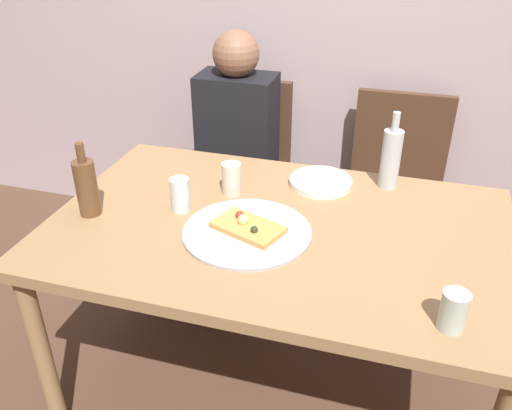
{
  "coord_description": "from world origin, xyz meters",
  "views": [
    {
      "loc": [
        0.35,
        -1.44,
        1.66
      ],
      "look_at": [
        -0.08,
        0.02,
        0.78
      ],
      "focal_mm": 37.41,
      "sensor_mm": 36.0,
      "label": 1
    }
  ],
  "objects_px": {
    "wine_bottle": "(391,158)",
    "chair_left": "(242,161)",
    "pizza_tray": "(247,232)",
    "beer_bottle": "(87,187)",
    "chair_right": "(395,181)",
    "pizza_slice_last": "(247,226)",
    "tumbler_far": "(232,179)",
    "guest_in_sweater": "(232,150)",
    "wine_glass": "(453,311)",
    "plate_stack": "(321,182)",
    "dining_table": "(278,244)",
    "tumbler_near": "(180,194)"
  },
  "relations": [
    {
      "from": "chair_left",
      "to": "wine_bottle",
      "type": "bearing_deg",
      "value": 145.81
    },
    {
      "from": "beer_bottle",
      "to": "tumbler_far",
      "type": "xyz_separation_m",
      "value": [
        0.41,
        0.27,
        -0.04
      ]
    },
    {
      "from": "pizza_tray",
      "to": "beer_bottle",
      "type": "xyz_separation_m",
      "value": [
        -0.55,
        -0.03,
        0.1
      ]
    },
    {
      "from": "pizza_slice_last",
      "to": "plate_stack",
      "type": "distance_m",
      "value": 0.42
    },
    {
      "from": "dining_table",
      "to": "pizza_slice_last",
      "type": "relative_size",
      "value": 5.98
    },
    {
      "from": "wine_bottle",
      "to": "beer_bottle",
      "type": "xyz_separation_m",
      "value": [
        -0.95,
        -0.49,
        -0.01
      ]
    },
    {
      "from": "beer_bottle",
      "to": "plate_stack",
      "type": "distance_m",
      "value": 0.83
    },
    {
      "from": "wine_bottle",
      "to": "chair_left",
      "type": "height_order",
      "value": "wine_bottle"
    },
    {
      "from": "pizza_tray",
      "to": "wine_bottle",
      "type": "height_order",
      "value": "wine_bottle"
    },
    {
      "from": "beer_bottle",
      "to": "tumbler_far",
      "type": "bearing_deg",
      "value": 33.36
    },
    {
      "from": "pizza_slice_last",
      "to": "tumbler_far",
      "type": "bearing_deg",
      "value": 119.27
    },
    {
      "from": "tumbler_far",
      "to": "guest_in_sweater",
      "type": "bearing_deg",
      "value": 109.06
    },
    {
      "from": "pizza_tray",
      "to": "pizza_slice_last",
      "type": "distance_m",
      "value": 0.02
    },
    {
      "from": "plate_stack",
      "to": "guest_in_sweater",
      "type": "bearing_deg",
      "value": 140.41
    },
    {
      "from": "dining_table",
      "to": "tumbler_near",
      "type": "distance_m",
      "value": 0.37
    },
    {
      "from": "wine_bottle",
      "to": "chair_left",
      "type": "relative_size",
      "value": 0.32
    },
    {
      "from": "wine_bottle",
      "to": "pizza_tray",
      "type": "bearing_deg",
      "value": -131.37
    },
    {
      "from": "tumbler_far",
      "to": "guest_in_sweater",
      "type": "xyz_separation_m",
      "value": [
        -0.19,
        0.56,
        -0.15
      ]
    },
    {
      "from": "chair_right",
      "to": "tumbler_near",
      "type": "bearing_deg",
      "value": 51.64
    },
    {
      "from": "pizza_slice_last",
      "to": "tumbler_near",
      "type": "xyz_separation_m",
      "value": [
        -0.26,
        0.07,
        0.04
      ]
    },
    {
      "from": "pizza_tray",
      "to": "tumbler_far",
      "type": "height_order",
      "value": "tumbler_far"
    },
    {
      "from": "chair_left",
      "to": "chair_right",
      "type": "height_order",
      "value": "same"
    },
    {
      "from": "dining_table",
      "to": "plate_stack",
      "type": "bearing_deg",
      "value": 75.92
    },
    {
      "from": "plate_stack",
      "to": "tumbler_near",
      "type": "bearing_deg",
      "value": -143.41
    },
    {
      "from": "pizza_tray",
      "to": "wine_glass",
      "type": "bearing_deg",
      "value": -23.51
    },
    {
      "from": "beer_bottle",
      "to": "pizza_tray",
      "type": "bearing_deg",
      "value": 3.03
    },
    {
      "from": "pizza_tray",
      "to": "tumbler_far",
      "type": "relative_size",
      "value": 3.55
    },
    {
      "from": "pizza_slice_last",
      "to": "tumbler_near",
      "type": "relative_size",
      "value": 2.12
    },
    {
      "from": "wine_bottle",
      "to": "wine_glass",
      "type": "height_order",
      "value": "wine_bottle"
    },
    {
      "from": "pizza_tray",
      "to": "beer_bottle",
      "type": "bearing_deg",
      "value": -176.97
    },
    {
      "from": "tumbler_near",
      "to": "dining_table",
      "type": "bearing_deg",
      "value": -0.43
    },
    {
      "from": "pizza_tray",
      "to": "chair_left",
      "type": "bearing_deg",
      "value": 108.91
    },
    {
      "from": "pizza_tray",
      "to": "chair_right",
      "type": "xyz_separation_m",
      "value": [
        0.43,
        0.95,
        -0.23
      ]
    },
    {
      "from": "pizza_tray",
      "to": "wine_bottle",
      "type": "relative_size",
      "value": 1.44
    },
    {
      "from": "wine_glass",
      "to": "tumbler_near",
      "type": "bearing_deg",
      "value": 158.32
    },
    {
      "from": "wine_bottle",
      "to": "chair_right",
      "type": "bearing_deg",
      "value": 87.02
    },
    {
      "from": "pizza_slice_last",
      "to": "guest_in_sweater",
      "type": "height_order",
      "value": "guest_in_sweater"
    },
    {
      "from": "dining_table",
      "to": "wine_bottle",
      "type": "height_order",
      "value": "wine_bottle"
    },
    {
      "from": "wine_bottle",
      "to": "wine_glass",
      "type": "distance_m",
      "value": 0.76
    },
    {
      "from": "wine_bottle",
      "to": "wine_glass",
      "type": "bearing_deg",
      "value": -73.89
    },
    {
      "from": "tumbler_near",
      "to": "plate_stack",
      "type": "distance_m",
      "value": 0.53
    },
    {
      "from": "pizza_slice_last",
      "to": "beer_bottle",
      "type": "xyz_separation_m",
      "value": [
        -0.55,
        -0.04,
        0.08
      ]
    },
    {
      "from": "wine_bottle",
      "to": "tumbler_near",
      "type": "relative_size",
      "value": 2.42
    },
    {
      "from": "dining_table",
      "to": "tumbler_near",
      "type": "height_order",
      "value": "tumbler_near"
    },
    {
      "from": "wine_glass",
      "to": "pizza_slice_last",
      "type": "bearing_deg",
      "value": 156.03
    },
    {
      "from": "pizza_slice_last",
      "to": "chair_left",
      "type": "xyz_separation_m",
      "value": [
        -0.33,
        0.95,
        -0.24
      ]
    },
    {
      "from": "wine_bottle",
      "to": "chair_left",
      "type": "distance_m",
      "value": 0.94
    },
    {
      "from": "plate_stack",
      "to": "chair_left",
      "type": "distance_m",
      "value": 0.78
    },
    {
      "from": "tumbler_near",
      "to": "chair_left",
      "type": "height_order",
      "value": "chair_left"
    },
    {
      "from": "dining_table",
      "to": "plate_stack",
      "type": "height_order",
      "value": "plate_stack"
    }
  ]
}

